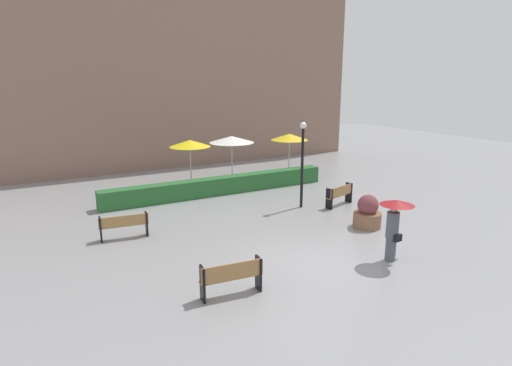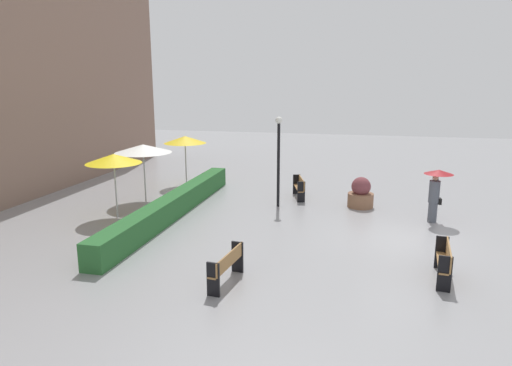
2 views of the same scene
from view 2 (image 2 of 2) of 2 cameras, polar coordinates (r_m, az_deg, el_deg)
ground_plane at (r=16.02m, az=17.61°, el=-6.65°), size 60.00×60.00×0.00m
bench_near_left at (r=13.09m, az=22.42°, el=-8.79°), size 1.68×0.49×0.94m
bench_far_left at (r=11.93m, az=-3.59°, el=-10.07°), size 1.69×0.51×0.87m
bench_far_right at (r=20.43m, az=5.45°, el=-0.39°), size 1.64×0.75×0.91m
pedestrian_with_umbrella at (r=17.94m, az=21.48°, el=-0.53°), size 1.03×1.03×1.98m
planter_pot at (r=19.38m, az=12.90°, el=-1.38°), size 1.05×1.05×1.26m
lamp_post at (r=18.65m, az=2.82°, el=3.88°), size 0.28×0.28×3.71m
patio_umbrella_yellow at (r=17.90m, az=-17.29°, el=2.89°), size 2.08×2.08×2.46m
patio_umbrella_white at (r=19.92m, az=-13.86°, el=4.18°), size 2.40×2.40×2.50m
patio_umbrella_yellow_far at (r=22.70m, az=-8.82°, el=5.34°), size 2.06×2.06×2.48m
hedge_strip at (r=18.01m, az=-10.19°, el=-2.73°), size 11.37×0.70×0.83m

